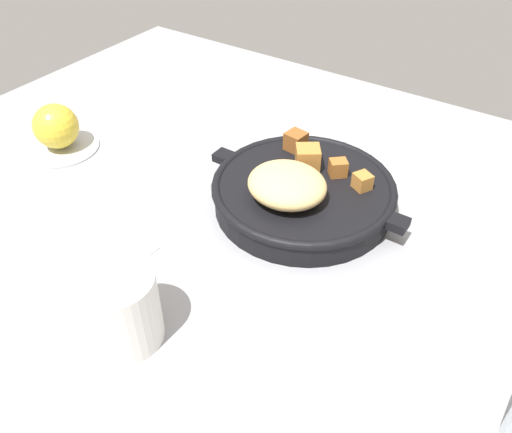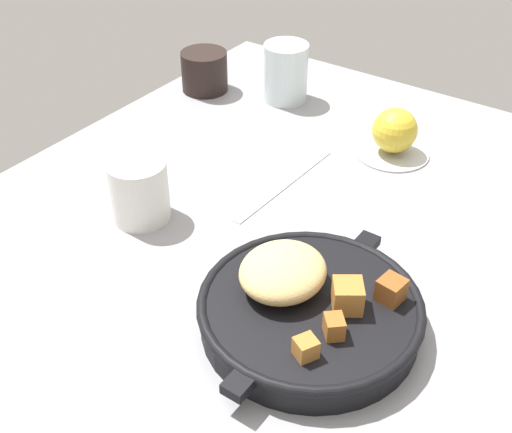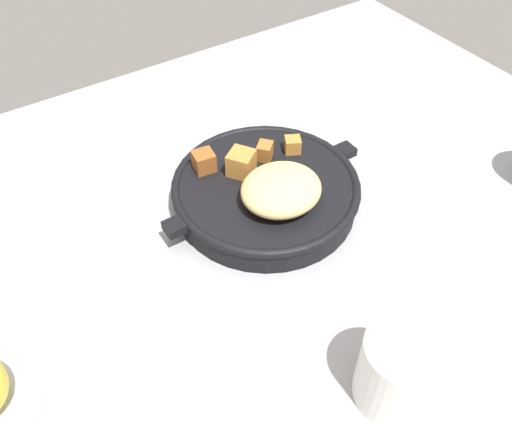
# 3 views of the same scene
# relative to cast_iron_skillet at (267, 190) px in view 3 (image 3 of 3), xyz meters

# --- Properties ---
(ground_plane) EXTENTS (1.16, 0.93, 0.02)m
(ground_plane) POSITION_rel_cast_iron_skillet_xyz_m (0.04, 0.06, -0.04)
(ground_plane) COLOR gray
(cast_iron_skillet) EXTENTS (0.29, 0.24, 0.08)m
(cast_iron_skillet) POSITION_rel_cast_iron_skillet_xyz_m (0.00, 0.00, 0.00)
(cast_iron_skillet) COLOR black
(cast_iron_skillet) RESTS_ON ground_plane
(butter_knife) EXTENTS (0.23, 0.02, 0.00)m
(butter_knife) POSITION_rel_cast_iron_skillet_xyz_m (0.22, 0.17, -0.03)
(butter_knife) COLOR silver
(butter_knife) RESTS_ON ground_plane
(ceramic_mug_white) EXTENTS (0.08, 0.08, 0.08)m
(ceramic_mug_white) POSITION_rel_cast_iron_skillet_xyz_m (0.05, 0.28, 0.02)
(ceramic_mug_white) COLOR silver
(ceramic_mug_white) RESTS_ON ground_plane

